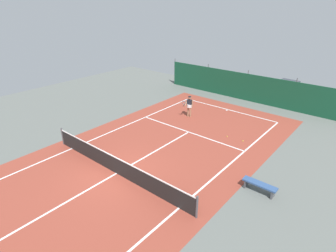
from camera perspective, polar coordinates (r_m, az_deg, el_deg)
ground_plane at (r=14.80m, az=-10.57°, el=-9.62°), size 36.00×36.00×0.00m
court_surface at (r=14.80m, az=-10.57°, el=-9.61°), size 11.02×26.60×0.01m
tennis_net at (r=14.52m, az=-10.73°, el=-7.96°), size 10.12×0.10×1.10m
back_fence at (r=26.12m, az=16.22°, el=6.84°), size 16.30×0.98×2.70m
tennis_player at (r=21.03m, az=4.43°, el=4.37°), size 0.62×0.80×1.64m
tennis_ball_near_player at (r=18.59m, az=12.14°, el=-2.10°), size 0.07×0.07×0.07m
tennis_ball_midcourt at (r=18.25m, az=15.25°, el=-2.99°), size 0.07×0.07×0.07m
parked_car at (r=26.96m, az=23.22°, el=6.75°), size 2.31×4.35×1.68m
courtside_bench at (r=13.79m, az=18.43°, el=-11.58°), size 1.60×0.40×0.49m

